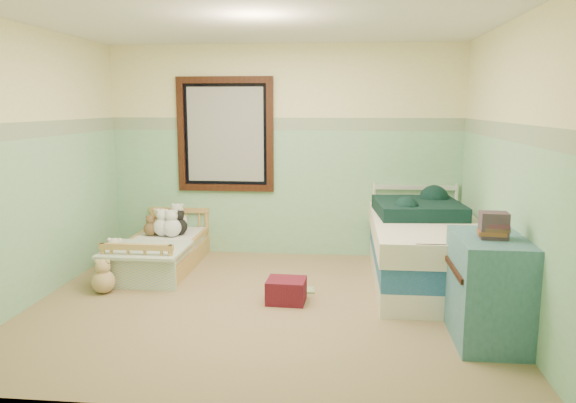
# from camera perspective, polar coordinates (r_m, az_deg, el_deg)

# --- Properties ---
(floor) EXTENTS (4.20, 3.60, 0.02)m
(floor) POSITION_cam_1_polar(r_m,az_deg,el_deg) (5.18, -2.62, -10.57)
(floor) COLOR #948054
(floor) RESTS_ON ground
(ceiling) EXTENTS (4.20, 3.60, 0.02)m
(ceiling) POSITION_cam_1_polar(r_m,az_deg,el_deg) (4.91, -2.86, 18.18)
(ceiling) COLOR silver
(ceiling) RESTS_ON wall_back
(wall_back) EXTENTS (4.20, 0.04, 2.50)m
(wall_back) POSITION_cam_1_polar(r_m,az_deg,el_deg) (6.67, -0.43, 5.13)
(wall_back) COLOR beige
(wall_back) RESTS_ON floor
(wall_front) EXTENTS (4.20, 0.04, 2.50)m
(wall_front) POSITION_cam_1_polar(r_m,az_deg,el_deg) (3.14, -7.62, -0.26)
(wall_front) COLOR beige
(wall_front) RESTS_ON floor
(wall_left) EXTENTS (0.04, 3.60, 2.50)m
(wall_left) POSITION_cam_1_polar(r_m,az_deg,el_deg) (5.60, -24.54, 3.35)
(wall_left) COLOR beige
(wall_left) RESTS_ON floor
(wall_right) EXTENTS (0.04, 3.60, 2.50)m
(wall_right) POSITION_cam_1_polar(r_m,az_deg,el_deg) (5.03, 21.70, 2.90)
(wall_right) COLOR beige
(wall_right) RESTS_ON floor
(wainscot_mint) EXTENTS (4.20, 0.01, 1.50)m
(wainscot_mint) POSITION_cam_1_polar(r_m,az_deg,el_deg) (6.71, -0.44, 0.86)
(wainscot_mint) COLOR #7BB687
(wainscot_mint) RESTS_ON floor
(border_strip) EXTENTS (4.20, 0.01, 0.15)m
(border_strip) POSITION_cam_1_polar(r_m,az_deg,el_deg) (6.63, -0.45, 7.92)
(border_strip) COLOR #577B59
(border_strip) RESTS_ON wall_back
(window_frame) EXTENTS (1.16, 0.06, 1.36)m
(window_frame) POSITION_cam_1_polar(r_m,az_deg,el_deg) (6.73, -6.45, 6.82)
(window_frame) COLOR black
(window_frame) RESTS_ON wall_back
(window_blinds) EXTENTS (0.92, 0.01, 1.12)m
(window_blinds) POSITION_cam_1_polar(r_m,az_deg,el_deg) (6.74, -6.43, 6.83)
(window_blinds) COLOR #B1B1AC
(window_blinds) RESTS_ON window_frame
(toddler_bed_frame) EXTENTS (0.75, 1.50, 0.19)m
(toddler_bed_frame) POSITION_cam_1_polar(r_m,az_deg,el_deg) (6.42, -12.84, -5.76)
(toddler_bed_frame) COLOR #B07F45
(toddler_bed_frame) RESTS_ON floor
(toddler_mattress) EXTENTS (0.69, 1.44, 0.12)m
(toddler_mattress) POSITION_cam_1_polar(r_m,az_deg,el_deg) (6.39, -12.89, -4.41)
(toddler_mattress) COLOR white
(toddler_mattress) RESTS_ON toddler_bed_frame
(patchwork_quilt) EXTENTS (0.82, 0.75, 0.03)m
(patchwork_quilt) POSITION_cam_1_polar(r_m,az_deg,el_deg) (5.94, -14.36, -4.79)
(patchwork_quilt) COLOR #8DBCD2
(patchwork_quilt) RESTS_ON toddler_mattress
(plush_bed_brown) EXTENTS (0.18, 0.18, 0.18)m
(plush_bed_brown) POSITION_cam_1_polar(r_m,az_deg,el_deg) (6.86, -12.80, -2.15)
(plush_bed_brown) COLOR brown
(plush_bed_brown) RESTS_ON toddler_mattress
(plush_bed_white) EXTENTS (0.22, 0.22, 0.22)m
(plush_bed_white) POSITION_cam_1_polar(r_m,az_deg,el_deg) (6.80, -11.21, -2.00)
(plush_bed_white) COLOR white
(plush_bed_white) RESTS_ON toddler_mattress
(plush_bed_tan) EXTENTS (0.21, 0.21, 0.21)m
(plush_bed_tan) POSITION_cam_1_polar(r_m,az_deg,el_deg) (6.64, -13.00, -2.40)
(plush_bed_tan) COLOR tan
(plush_bed_tan) RESTS_ON toddler_mattress
(plush_bed_dark) EXTENTS (0.19, 0.19, 0.19)m
(plush_bed_dark) POSITION_cam_1_polar(r_m,az_deg,el_deg) (6.57, -11.09, -2.53)
(plush_bed_dark) COLOR black
(plush_bed_dark) RESTS_ON toddler_mattress
(plush_floor_cream) EXTENTS (0.26, 0.26, 0.26)m
(plush_floor_cream) POSITION_cam_1_polar(r_m,az_deg,el_deg) (6.38, -17.21, -5.77)
(plush_floor_cream) COLOR white
(plush_floor_cream) RESTS_ON floor
(plush_floor_tan) EXTENTS (0.23, 0.23, 0.23)m
(plush_floor_tan) POSITION_cam_1_polar(r_m,az_deg,el_deg) (5.72, -18.36, -7.79)
(plush_floor_tan) COLOR tan
(plush_floor_tan) RESTS_ON floor
(twin_bed_frame) EXTENTS (1.01, 2.02, 0.22)m
(twin_bed_frame) POSITION_cam_1_polar(r_m,az_deg,el_deg) (5.87, 13.77, -7.15)
(twin_bed_frame) COLOR white
(twin_bed_frame) RESTS_ON floor
(twin_boxspring) EXTENTS (1.01, 2.02, 0.22)m
(twin_boxspring) POSITION_cam_1_polar(r_m,az_deg,el_deg) (5.81, 13.86, -5.08)
(twin_boxspring) COLOR navy
(twin_boxspring) RESTS_ON twin_bed_frame
(twin_mattress) EXTENTS (1.05, 2.06, 0.22)m
(twin_mattress) POSITION_cam_1_polar(r_m,az_deg,el_deg) (5.76, 13.95, -2.96)
(twin_mattress) COLOR white
(twin_mattress) RESTS_ON twin_boxspring
(teal_blanket) EXTENTS (0.93, 0.97, 0.14)m
(teal_blanket) POSITION_cam_1_polar(r_m,az_deg,el_deg) (6.01, 13.15, -0.65)
(teal_blanket) COLOR black
(teal_blanket) RESTS_ON twin_mattress
(dresser) EXTENTS (0.51, 0.82, 0.82)m
(dresser) POSITION_cam_1_polar(r_m,az_deg,el_deg) (4.58, 19.78, -8.41)
(dresser) COLOR #34616E
(dresser) RESTS_ON floor
(book_stack) EXTENTS (0.21, 0.17, 0.20)m
(book_stack) POSITION_cam_1_polar(r_m,az_deg,el_deg) (4.41, 20.31, -2.31)
(book_stack) COLOR brown
(book_stack) RESTS_ON dresser
(red_pillow) EXTENTS (0.36, 0.32, 0.22)m
(red_pillow) POSITION_cam_1_polar(r_m,az_deg,el_deg) (5.20, -0.18, -9.11)
(red_pillow) COLOR #A41C37
(red_pillow) RESTS_ON floor
(floor_book) EXTENTS (0.25, 0.20, 0.02)m
(floor_book) POSITION_cam_1_polar(r_m,az_deg,el_deg) (5.52, 1.48, -9.06)
(floor_book) COLOR yellow
(floor_book) RESTS_ON floor
(extra_plush_0) EXTENTS (0.16, 0.16, 0.16)m
(extra_plush_0) POSITION_cam_1_polar(r_m,az_deg,el_deg) (6.80, -10.95, -2.28)
(extra_plush_0) COLOR black
(extra_plush_0) RESTS_ON toddler_mattress
(extra_plush_1) EXTENTS (0.17, 0.17, 0.17)m
(extra_plush_1) POSITION_cam_1_polar(r_m,az_deg,el_deg) (6.70, -12.99, -2.47)
(extra_plush_1) COLOR white
(extra_plush_1) RESTS_ON toddler_mattress
(extra_plush_2) EXTENTS (0.21, 0.21, 0.21)m
(extra_plush_2) POSITION_cam_1_polar(r_m,az_deg,el_deg) (6.48, -11.79, -2.64)
(extra_plush_2) COLOR white
(extra_plush_2) RESTS_ON toddler_mattress
(extra_plush_3) EXTENTS (0.21, 0.21, 0.21)m
(extra_plush_3) POSITION_cam_1_polar(r_m,az_deg,el_deg) (6.55, -12.68, -2.54)
(extra_plush_3) COLOR white
(extra_plush_3) RESTS_ON toddler_mattress
(extra_plush_4) EXTENTS (0.18, 0.18, 0.18)m
(extra_plush_4) POSITION_cam_1_polar(r_m,az_deg,el_deg) (6.58, -11.48, -2.60)
(extra_plush_4) COLOR brown
(extra_plush_4) RESTS_ON toddler_mattress
(extra_plush_5) EXTENTS (0.16, 0.16, 0.16)m
(extra_plush_5) POSITION_cam_1_polar(r_m,az_deg,el_deg) (6.60, -13.87, -2.72)
(extra_plush_5) COLOR brown
(extra_plush_5) RESTS_ON toddler_mattress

